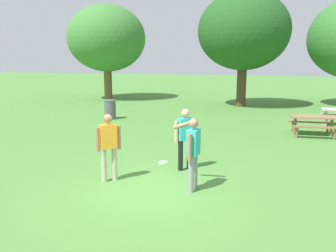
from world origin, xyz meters
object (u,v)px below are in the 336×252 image
(frisbee, at_px, (163,162))
(person_bystander, at_px, (193,149))
(tree_broad_center, at_px, (244,31))
(picnic_table_near, at_px, (313,121))
(trash_can_further_along, at_px, (110,109))
(person_catcher, at_px, (185,135))
(person_thrower, at_px, (109,143))
(tree_tall_left, at_px, (107,39))

(frisbee, bearing_deg, person_bystander, -52.65)
(person_bystander, bearing_deg, tree_broad_center, 92.85)
(picnic_table_near, xyz_separation_m, trash_can_further_along, (-9.26, 0.85, -0.08))
(person_catcher, distance_m, person_bystander, 1.46)
(frisbee, bearing_deg, picnic_table_near, 50.77)
(frisbee, height_order, trash_can_further_along, trash_can_further_along)
(frisbee, xyz_separation_m, picnic_table_near, (4.30, 5.26, 0.55))
(person_catcher, distance_m, picnic_table_near, 6.67)
(frisbee, bearing_deg, person_thrower, -112.30)
(person_bystander, distance_m, frisbee, 2.37)
(picnic_table_near, bearing_deg, person_catcher, -122.14)
(person_catcher, xyz_separation_m, person_bystander, (0.56, -1.35, 0.02))
(person_catcher, height_order, frisbee, person_catcher)
(picnic_table_near, bearing_deg, tree_broad_center, 115.64)
(person_catcher, relative_size, frisbee, 6.22)
(person_catcher, xyz_separation_m, picnic_table_near, (3.54, 5.64, -0.38))
(person_catcher, bearing_deg, person_thrower, -136.43)
(person_thrower, distance_m, frisbee, 2.15)
(person_bystander, relative_size, picnic_table_near, 0.89)
(trash_can_further_along, bearing_deg, person_catcher, -48.59)
(person_thrower, height_order, picnic_table_near, person_thrower)
(frisbee, xyz_separation_m, tree_broad_center, (0.58, 12.99, 4.59))
(person_thrower, relative_size, tree_tall_left, 0.24)
(person_catcher, bearing_deg, tree_tall_left, 125.17)
(person_bystander, bearing_deg, tree_tall_left, 124.21)
(frisbee, xyz_separation_m, tree_tall_left, (-9.33, 13.93, 4.41))
(picnic_table_near, relative_size, tree_tall_left, 0.27)
(person_thrower, xyz_separation_m, picnic_table_near, (5.03, 7.05, -0.38))
(person_thrower, bearing_deg, person_catcher, 43.57)
(frisbee, distance_m, tree_tall_left, 17.33)
(frisbee, relative_size, picnic_table_near, 0.14)
(tree_broad_center, bearing_deg, trash_can_further_along, -128.89)
(tree_tall_left, relative_size, tree_broad_center, 0.98)
(frisbee, bearing_deg, tree_tall_left, 123.81)
(tree_tall_left, bearing_deg, frisbee, -56.19)
(tree_broad_center, bearing_deg, person_catcher, -89.27)
(person_catcher, relative_size, person_bystander, 1.00)
(picnic_table_near, bearing_deg, frisbee, -129.23)
(frisbee, distance_m, trash_can_further_along, 7.89)
(trash_can_further_along, relative_size, tree_tall_left, 0.14)
(person_catcher, xyz_separation_m, tree_broad_center, (-0.17, 13.37, 3.66))
(person_thrower, distance_m, tree_tall_left, 18.25)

